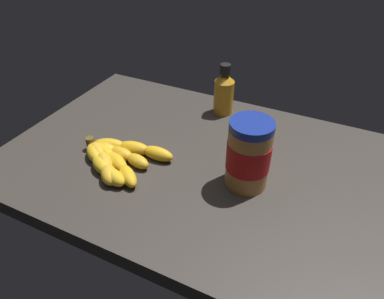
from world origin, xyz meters
The scene contains 4 objects.
ground_plane centered at (0.00, 0.00, -1.87)cm, with size 96.98×60.59×3.73cm, color #38332D.
banana_bunch centered at (19.15, 9.84, 1.60)cm, with size 21.49×16.13×3.42cm.
peanut_butter_jar centered at (-9.72, 3.10, 7.63)cm, with size 9.05×9.05×15.35cm.
honey_bottle centered at (5.75, -22.54, 6.27)cm, with size 5.46×5.46×14.26cm.
Camera 1 is at (-23.70, 58.07, 50.46)cm, focal length 32.49 mm.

